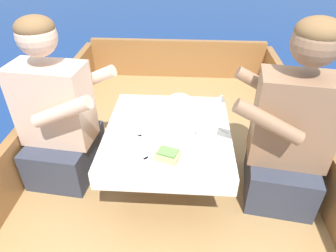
# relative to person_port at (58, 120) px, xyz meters

# --- Properties ---
(ground_plane) EXTENTS (60.00, 60.00, 0.00)m
(ground_plane) POSITION_rel_person_port_xyz_m (0.64, 0.03, -0.70)
(ground_plane) COLOR navy
(boat_deck) EXTENTS (1.84, 2.96, 0.31)m
(boat_deck) POSITION_rel_person_port_xyz_m (0.64, 0.03, -0.55)
(boat_deck) COLOR #A87F4C
(boat_deck) RESTS_ON ground_plane
(gunwale_port) EXTENTS (0.06, 2.96, 0.33)m
(gunwale_port) POSITION_rel_person_port_xyz_m (-0.25, 0.03, -0.23)
(gunwale_port) COLOR #936033
(gunwale_port) RESTS_ON boat_deck
(gunwale_starboard) EXTENTS (0.06, 2.96, 0.33)m
(gunwale_starboard) POSITION_rel_person_port_xyz_m (1.53, 0.03, -0.23)
(gunwale_starboard) COLOR #936033
(gunwale_starboard) RESTS_ON boat_deck
(bow_coaming) EXTENTS (1.72, 0.06, 0.38)m
(bow_coaming) POSITION_rel_person_port_xyz_m (0.64, 1.48, -0.20)
(bow_coaming) COLOR #936033
(bow_coaming) RESTS_ON boat_deck
(cockpit_table) EXTENTS (0.68, 0.75, 0.40)m
(cockpit_table) POSITION_rel_person_port_xyz_m (0.64, -0.06, -0.04)
(cockpit_table) COLOR #B2B2B7
(cockpit_table) RESTS_ON boat_deck
(person_port) EXTENTS (0.55, 0.49, 0.98)m
(person_port) POSITION_rel_person_port_xyz_m (0.00, 0.00, 0.00)
(person_port) COLOR #333847
(person_port) RESTS_ON boat_deck
(person_starboard) EXTENTS (0.56, 0.50, 1.02)m
(person_starboard) POSITION_rel_person_port_xyz_m (1.28, -0.10, 0.03)
(person_starboard) COLOR #333847
(person_starboard) RESTS_ON boat_deck
(plate_sandwich) EXTENTS (0.19, 0.19, 0.01)m
(plate_sandwich) POSITION_rel_person_port_xyz_m (0.66, -0.32, 0.01)
(plate_sandwich) COLOR white
(plate_sandwich) RESTS_ON cockpit_table
(plate_bread) EXTENTS (0.16, 0.16, 0.01)m
(plate_bread) POSITION_rel_person_port_xyz_m (0.41, 0.04, 0.01)
(plate_bread) COLOR white
(plate_bread) RESTS_ON cockpit_table
(sandwich) EXTENTS (0.13, 0.11, 0.05)m
(sandwich) POSITION_rel_person_port_xyz_m (0.66, -0.32, 0.03)
(sandwich) COLOR tan
(sandwich) RESTS_ON plate_sandwich
(bowl_port_near) EXTENTS (0.14, 0.14, 0.04)m
(bowl_port_near) POSITION_rel_person_port_xyz_m (0.86, 0.11, 0.02)
(bowl_port_near) COLOR white
(bowl_port_near) RESTS_ON cockpit_table
(bowl_starboard_near) EXTENTS (0.13, 0.13, 0.04)m
(bowl_starboard_near) POSITION_rel_person_port_xyz_m (0.70, 0.23, 0.02)
(bowl_starboard_near) COLOR white
(bowl_starboard_near) RESTS_ON cockpit_table
(bowl_center_far) EXTENTS (0.13, 0.13, 0.04)m
(bowl_center_far) POSITION_rel_person_port_xyz_m (0.40, -0.29, 0.02)
(bowl_center_far) COLOR white
(bowl_center_far) RESTS_ON cockpit_table
(coffee_cup_port) EXTENTS (0.10, 0.08, 0.06)m
(coffee_cup_port) POSITION_rel_person_port_xyz_m (0.45, -0.14, 0.04)
(coffee_cup_port) COLOR white
(coffee_cup_port) RESTS_ON cockpit_table
(coffee_cup_starboard) EXTENTS (0.09, 0.06, 0.05)m
(coffee_cup_starboard) POSITION_rel_person_port_xyz_m (0.57, 0.14, 0.03)
(coffee_cup_starboard) COLOR white
(coffee_cup_starboard) RESTS_ON cockpit_table
(coffee_cup_center) EXTENTS (0.10, 0.07, 0.06)m
(coffee_cup_center) POSITION_rel_person_port_xyz_m (0.83, -0.12, 0.04)
(coffee_cup_center) COLOR white
(coffee_cup_center) RESTS_ON cockpit_table
(utensil_knife_starboard) EXTENTS (0.11, 0.14, 0.00)m
(utensil_knife_starboard) POSITION_rel_person_port_xyz_m (0.92, 0.28, 0.00)
(utensil_knife_starboard) COLOR silver
(utensil_knife_starboard) RESTS_ON cockpit_table
(utensil_spoon_starboard) EXTENTS (0.13, 0.13, 0.01)m
(utensil_spoon_starboard) POSITION_rel_person_port_xyz_m (0.89, 0.00, 0.01)
(utensil_spoon_starboard) COLOR silver
(utensil_spoon_starboard) RESTS_ON cockpit_table
(utensil_fork_starboard) EXTENTS (0.14, 0.13, 0.00)m
(utensil_fork_starboard) POSITION_rel_person_port_xyz_m (0.52, -0.34, 0.00)
(utensil_fork_starboard) COLOR silver
(utensil_fork_starboard) RESTS_ON cockpit_table
(utensil_knife_port) EXTENTS (0.13, 0.13, 0.00)m
(utensil_knife_port) POSITION_rel_person_port_xyz_m (0.49, -0.03, 0.00)
(utensil_knife_port) COLOR silver
(utensil_knife_port) RESTS_ON cockpit_table
(utensil_spoon_center) EXTENTS (0.15, 0.10, 0.01)m
(utensil_spoon_center) POSITION_rel_person_port_xyz_m (0.56, 0.27, 0.01)
(utensil_spoon_center) COLOR silver
(utensil_spoon_center) RESTS_ON cockpit_table
(utensil_fork_port) EXTENTS (0.12, 0.15, 0.00)m
(utensil_fork_port) POSITION_rel_person_port_xyz_m (0.52, -0.17, 0.00)
(utensil_fork_port) COLOR silver
(utensil_fork_port) RESTS_ON cockpit_table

